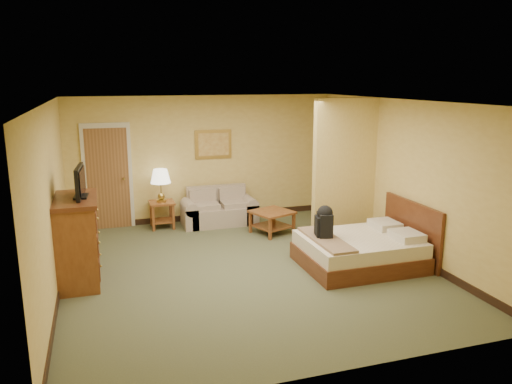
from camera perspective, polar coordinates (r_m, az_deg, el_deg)
name	(u,v)px	position (r m, az deg, el deg)	size (l,w,h in m)	color
floor	(246,269)	(7.95, -1.16, -8.77)	(6.00, 6.00, 0.00)	#4D5134
ceiling	(245,102)	(7.40, -1.25, 10.29)	(6.00, 6.00, 0.00)	white
back_wall	(205,159)	(10.44, -5.89, 3.79)	(5.50, 0.02, 2.60)	#D6B65B
left_wall	(51,202)	(7.31, -22.36, -1.03)	(0.02, 6.00, 2.60)	#D6B65B
right_wall	(402,178)	(8.74, 16.36, 1.57)	(0.02, 6.00, 2.60)	#D6B65B
partition	(344,170)	(9.22, 10.06, 2.46)	(1.20, 0.15, 2.60)	#D6B65B
door	(108,177)	(10.24, -16.56, 1.63)	(0.94, 0.16, 2.10)	beige
baseboard	(206,216)	(10.69, -5.73, -2.79)	(5.50, 0.02, 0.12)	black
loveseat	(219,212)	(10.28, -4.24, -2.31)	(1.51, 0.70, 0.76)	gray
side_table	(162,210)	(10.14, -10.70, -2.09)	(0.49, 0.49, 0.54)	brown
table_lamp	(161,177)	(9.99, -10.86, 1.68)	(0.40, 0.40, 0.65)	#AB8E3E
coffee_table	(272,217)	(9.62, 1.84, -2.92)	(0.89, 0.89, 0.44)	brown
wall_picture	(213,144)	(10.41, -4.89, 5.46)	(0.77, 0.04, 0.60)	#B78E3F
dresser	(77,240)	(7.71, -19.76, -5.20)	(0.63, 1.19, 1.28)	brown
tv	(80,183)	(7.49, -19.49, 1.00)	(0.21, 0.74, 0.45)	black
bed	(363,249)	(8.18, 12.14, -6.43)	(1.88, 1.52, 0.98)	#4D2212
backpack	(325,221)	(7.84, 7.87, -3.32)	(0.27, 0.34, 0.53)	black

